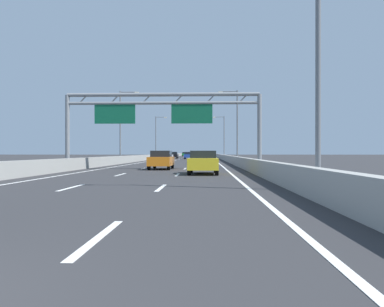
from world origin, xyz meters
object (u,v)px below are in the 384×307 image
object	(u,v)px
streetlamp_left_mid	(122,122)
black_car	(174,155)
silver_car	(206,158)
white_car	(168,156)
streetlamp_left_far	(157,135)
streetlamp_right_far	(223,134)
sign_gantry	(160,111)
yellow_car	(203,162)
orange_car	(161,160)
streetlamp_right_near	(312,44)
streetlamp_right_mid	(236,122)
green_car	(185,154)
blue_car	(189,155)

from	to	relation	value
streetlamp_left_mid	black_car	size ratio (longest dim) A/B	2.16
silver_car	white_car	xyz separation A→B (m)	(-7.31, 28.75, -0.05)
streetlamp_left_far	streetlamp_right_far	bearing A→B (deg)	0.00
white_car	black_car	size ratio (longest dim) A/B	1.02
sign_gantry	yellow_car	xyz separation A→B (m)	(3.58, -6.79, -4.04)
black_car	orange_car	bearing A→B (deg)	-86.35
streetlamp_right_far	sign_gantry	bearing A→B (deg)	-97.83
sign_gantry	yellow_car	world-z (taller)	sign_gantry
streetlamp_right_near	silver_car	world-z (taller)	streetlamp_right_near
streetlamp_right_mid	streetlamp_right_far	xyz separation A→B (m)	(0.00, 36.66, 0.00)
streetlamp_right_near	streetlamp_right_mid	size ratio (longest dim) A/B	1.00
green_car	silver_car	xyz separation A→B (m)	(7.40, -90.13, 0.03)
yellow_car	streetlamp_left_far	bearing A→B (deg)	99.89
streetlamp_left_mid	green_car	world-z (taller)	streetlamp_left_mid
streetlamp_left_far	streetlamp_right_mid	bearing A→B (deg)	-67.84
streetlamp_right_far	streetlamp_left_far	bearing A→B (deg)	180.00
streetlamp_left_mid	white_car	bearing A→B (deg)	80.53
streetlamp_right_near	green_car	size ratio (longest dim) A/B	2.31
blue_car	black_car	size ratio (longest dim) A/B	1.03
streetlamp_left_mid	green_car	size ratio (longest dim) A/B	2.31
streetlamp_right_near	silver_car	size ratio (longest dim) A/B	2.04
streetlamp_right_mid	black_car	bearing A→B (deg)	107.15
sign_gantry	black_car	xyz separation A→B (m)	(-3.43, 54.78, -4.06)
streetlamp_left_mid	white_car	distance (m)	23.69
sign_gantry	black_car	distance (m)	55.04
sign_gantry	black_car	world-z (taller)	sign_gantry
blue_car	white_car	xyz separation A→B (m)	(-3.65, -7.99, -0.03)
streetlamp_left_mid	silver_car	size ratio (longest dim) A/B	2.04
sign_gantry	streetlamp_right_far	distance (m)	56.09
green_car	silver_car	bearing A→B (deg)	-85.30
streetlamp_left_far	white_car	size ratio (longest dim) A/B	2.12
streetlamp_left_mid	orange_car	size ratio (longest dim) A/B	2.09
black_car	streetlamp_right_mid	bearing A→B (deg)	-72.85
streetlamp_right_mid	streetlamp_left_far	xyz separation A→B (m)	(-14.93, 36.66, 0.00)
streetlamp_right_near	streetlamp_right_far	world-z (taller)	same
streetlamp_left_far	yellow_car	xyz separation A→B (m)	(10.87, -62.35, -4.62)
orange_car	white_car	size ratio (longest dim) A/B	1.02
streetlamp_left_mid	streetlamp_right_far	world-z (taller)	same
yellow_car	streetlamp_left_mid	bearing A→B (deg)	112.93
streetlamp_left_mid	orange_car	world-z (taller)	streetlamp_left_mid
streetlamp_right_far	green_car	world-z (taller)	streetlamp_right_far
streetlamp_right_near	yellow_car	distance (m)	12.58
streetlamp_right_near	orange_car	distance (m)	19.96
yellow_car	white_car	xyz separation A→B (m)	(-7.05, 48.60, -0.04)
blue_car	yellow_car	bearing A→B (deg)	-86.56
streetlamp_right_near	white_car	xyz separation A→B (m)	(-11.11, 59.57, -4.67)
streetlamp_right_near	orange_car	world-z (taller)	streetlamp_right_near
streetlamp_left_mid	green_car	xyz separation A→B (m)	(3.72, 84.30, -4.65)
streetlamp_left_far	black_car	world-z (taller)	streetlamp_left_far
streetlamp_right_mid	streetlamp_right_far	size ratio (longest dim) A/B	1.00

